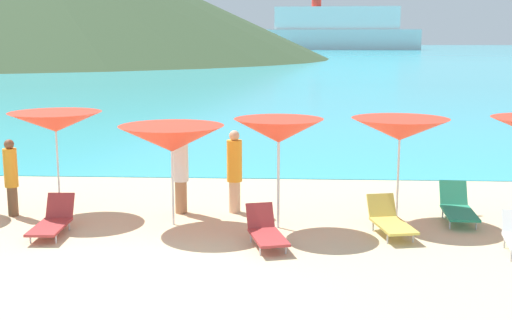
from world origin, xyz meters
TOP-DOWN VIEW (x-y plane):
  - ground_plane at (0.00, 10.00)m, footprint 50.00×100.00m
  - ocean_water at (0.00, 228.40)m, footprint 650.00×440.00m
  - umbrella_2 at (-2.50, 4.47)m, footprint 2.23×2.23m
  - umbrella_3 at (0.21, 3.68)m, footprint 2.36×2.36m
  - umbrella_4 at (2.42, 3.56)m, footprint 2.00×2.00m
  - umbrella_5 at (4.98, 4.32)m, footprint 2.20×2.20m
  - lounge_chair_2 at (-2.09, 2.87)m, footprint 0.63×1.55m
  - lounge_chair_3 at (4.67, 3.20)m, footprint 0.88×1.58m
  - lounge_chair_7 at (2.22, 2.34)m, footprint 0.91×1.52m
  - lounge_chair_8 at (6.27, 4.28)m, footprint 0.70×1.66m
  - beachgoer_0 at (0.22, 4.64)m, footprint 0.36×0.36m
  - beachgoer_2 at (-3.46, 4.19)m, footprint 0.30×0.30m
  - beachgoer_4 at (1.42, 4.76)m, footprint 0.34×0.34m
  - cruise_ship at (19.25, 240.79)m, footprint 61.10×14.02m

SIDE VIEW (x-z plane):
  - ground_plane at x=0.00m, z-range -0.30..0.00m
  - ocean_water at x=0.00m, z-range 0.00..0.02m
  - lounge_chair_2 at x=-2.09m, z-range -0.08..0.62m
  - lounge_chair_7 at x=2.22m, z-range -0.06..0.63m
  - lounge_chair_3 at x=4.67m, z-range -0.05..0.64m
  - lounge_chair_8 at x=6.27m, z-range -0.07..0.68m
  - beachgoer_2 at x=-3.46m, z-range 0.06..1.78m
  - beachgoer_4 at x=1.42m, z-range 0.06..1.93m
  - beachgoer_0 at x=0.22m, z-range 0.06..1.98m
  - umbrella_3 at x=0.21m, z-range 0.78..2.89m
  - umbrella_5 at x=4.98m, z-range 0.87..3.08m
  - umbrella_4 at x=2.42m, z-range 0.89..3.17m
  - umbrella_2 at x=-2.50m, z-range 0.92..3.21m
  - cruise_ship at x=19.25m, z-range -2.37..16.23m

